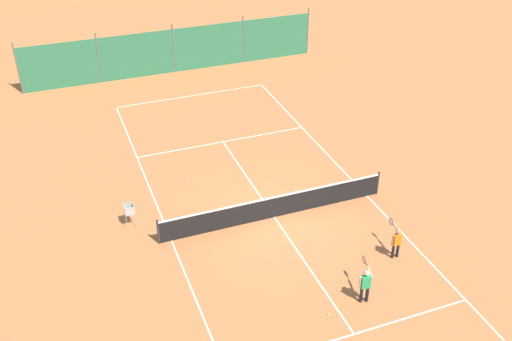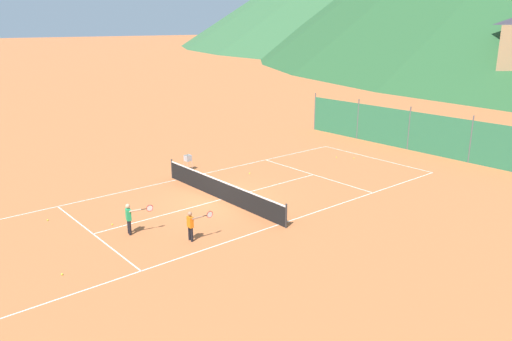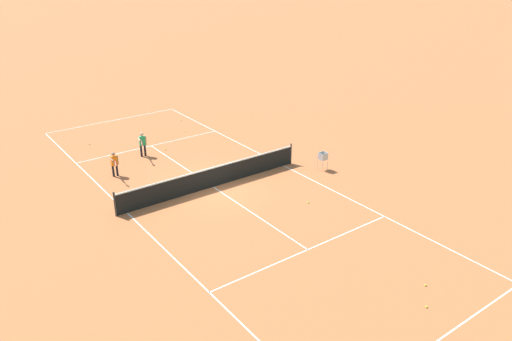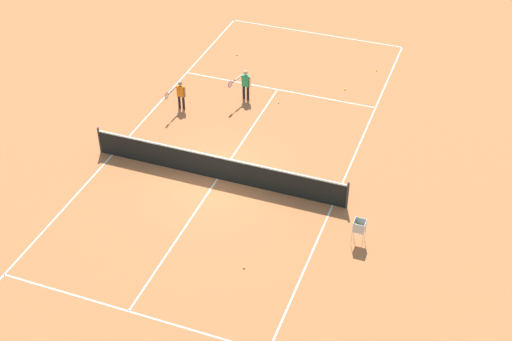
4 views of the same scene
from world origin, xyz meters
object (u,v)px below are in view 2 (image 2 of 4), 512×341
Objects in this scene: tennis_ball_alley_left at (336,157)px; tennis_ball_alley_right at (112,224)px; tennis_ball_service_box at (250,173)px; player_far_service at (191,224)px; tennis_ball_near_corner at (48,220)px; tennis_net at (221,190)px; tennis_ball_far_corner at (62,274)px; ball_hopper at (188,159)px; player_near_service at (130,216)px; tennis_ball_mid_court at (354,158)px.

tennis_ball_alley_left is 1.00× the size of tennis_ball_alley_right.
player_far_service is at bearing -53.39° from tennis_ball_service_box.
player_far_service is 6.82m from tennis_ball_near_corner.
tennis_net is 4.81m from player_far_service.
tennis_ball_alley_left is at bearing 102.80° from tennis_ball_far_corner.
ball_hopper reaches higher than tennis_ball_far_corner.
tennis_net reaches higher than ball_hopper.
player_near_service is 1.46× the size of ball_hopper.
tennis_net is at bearing -57.21° from tennis_ball_service_box.
player_far_service is 18.39× the size of tennis_ball_far_corner.
player_far_service is 3.94m from tennis_ball_alley_right.
tennis_ball_mid_court is (-0.38, 16.27, 0.00)m from tennis_ball_alley_right.
tennis_ball_near_corner is 9.26m from ball_hopper.
player_far_service is at bearing 84.80° from tennis_ball_far_corner.
tennis_ball_mid_court is at bearing 84.14° from tennis_ball_near_corner.
tennis_ball_alley_left is at bearing 108.77° from player_far_service.
player_near_service reaches higher than player_far_service.
tennis_ball_alley_right is at bearing -88.66° from tennis_ball_mid_court.
ball_hopper is at bearing -112.95° from tennis_ball_alley_left.
tennis_ball_mid_court is at bearing 93.96° from tennis_net.
tennis_ball_alley_right is at bearing 133.63° from tennis_ball_far_corner.
tennis_ball_far_corner is (5.06, -12.32, 0.00)m from tennis_ball_service_box.
player_far_service is 18.39× the size of tennis_ball_alley_left.
tennis_ball_service_box is at bearing 88.90° from tennis_ball_near_corner.
tennis_net is at bearing -86.04° from tennis_ball_mid_court.
ball_hopper is (-4.92, 6.92, 0.62)m from tennis_ball_alley_right.
tennis_ball_service_box is 1.00× the size of tennis_ball_far_corner.
tennis_ball_far_corner is at bearing -77.20° from tennis_ball_alley_left.
tennis_ball_alley_left is 1.00× the size of tennis_ball_far_corner.
tennis_ball_mid_court is (-0.75, 10.86, -0.47)m from tennis_net.
player_near_service is at bearing -143.84° from player_far_service.
tennis_ball_alley_right and tennis_ball_service_box have the same top height.
ball_hopper is at bearing 128.20° from tennis_ball_far_corner.
tennis_net is 10.31× the size of ball_hopper.
tennis_ball_mid_court is 19.74m from tennis_ball_far_corner.
player_far_service is 4.97m from tennis_ball_far_corner.
player_far_service is 18.39× the size of tennis_ball_service_box.
tennis_ball_alley_right and tennis_ball_far_corner have the same top height.
tennis_net is at bearing -15.92° from ball_hopper.
tennis_ball_near_corner and tennis_ball_alley_right have the same top height.
ball_hopper is (-4.54, -9.35, 0.62)m from tennis_ball_mid_court.
tennis_net reaches higher than tennis_ball_near_corner.
ball_hopper is (-2.67, 8.84, 0.62)m from tennis_ball_near_corner.
tennis_ball_mid_court is (0.86, 0.68, 0.00)m from tennis_ball_alley_left.
tennis_net reaches higher than tennis_ball_service_box.
tennis_ball_service_box is (0.21, 11.07, 0.00)m from tennis_ball_near_corner.
player_far_service is at bearing -31.71° from ball_hopper.
player_near_service is 19.65× the size of tennis_ball_service_box.
tennis_ball_far_corner is at bearing -63.52° from player_near_service.
tennis_ball_alley_right is 1.00× the size of tennis_ball_mid_court.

